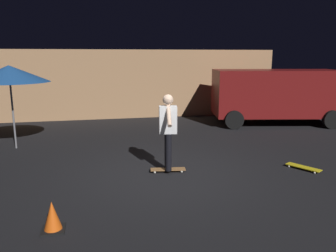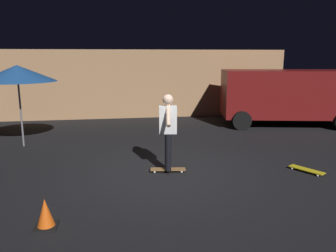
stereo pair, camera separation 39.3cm
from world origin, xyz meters
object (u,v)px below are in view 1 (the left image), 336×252
Objects in this scene: skateboard_ridden at (168,169)px; skater at (168,127)px; patio_umbrella at (9,74)px; parked_van at (276,93)px; skateboard_spare at (303,167)px; traffic_cone at (52,217)px.

skater reaches higher than skateboard_ridden.
patio_umbrella is 4.81m from skater.
skateboard_spare is at bearing -112.39° from parked_van.
skateboard_ridden is at bearing 44.50° from traffic_cone.
traffic_cone is (-5.26, -1.67, 0.16)m from skateboard_spare.
skateboard_ridden is at bearing 170.79° from skateboard_spare.
parked_van reaches higher than traffic_cone.
skateboard_spare is 5.52m from traffic_cone.
parked_van is 6.86m from skater.
parked_van is 9.98m from traffic_cone.
skateboard_ridden is 3.09m from skateboard_spare.
skateboard_spare is at bearing -9.21° from skater.
traffic_cone is at bearing -162.39° from skateboard_spare.
skater reaches higher than traffic_cone.
parked_van is at bearing 11.13° from patio_umbrella.
traffic_cone is (-2.20, -2.16, -0.83)m from skater.
skateboard_spare is (3.05, -0.50, 0.00)m from skateboard_ridden.
patio_umbrella is 2.88× the size of skateboard_ridden.
skater is at bearing -138.47° from parked_van.
traffic_cone is at bearing -135.50° from skateboard_ridden.
parked_van is 2.92× the size of skater.
parked_van reaches higher than skateboard_ridden.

